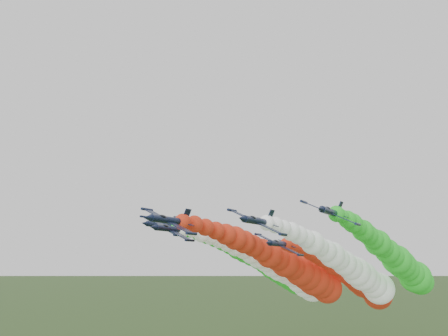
{
  "coord_description": "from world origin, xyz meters",
  "views": [
    {
      "loc": [
        35.97,
        -69.87,
        35.37
      ],
      "look_at": [
        -5.17,
        1.58,
        52.81
      ],
      "focal_mm": 35.0,
      "sensor_mm": 36.0,
      "label": 1
    }
  ],
  "objects": [
    {
      "name": "jet_lead",
      "position": [
        -4.29,
        36.32,
        32.92
      ],
      "size": [
        15.17,
        75.56,
        20.51
      ],
      "rotation": [
        0.0,
        0.44,
        0.0
      ],
      "color": "#111934",
      "rests_on": "ground"
    },
    {
      "name": "jet_inner_right",
      "position": [
        8.25,
        44.15,
        32.66
      ],
      "size": [
        15.32,
        75.7,
        20.66
      ],
      "rotation": [
        0.0,
        0.44,
        0.0
      ],
      "color": "#111934",
      "rests_on": "ground"
    },
    {
      "name": "jet_inner_left",
      "position": [
        -12.16,
        48.36,
        32.21
      ],
      "size": [
        15.45,
        75.84,
        20.79
      ],
      "rotation": [
        0.0,
        0.44,
        0.0
      ],
      "color": "#111934",
      "rests_on": "ground"
    },
    {
      "name": "jet_outer_right",
      "position": [
        17.81,
        52.75,
        34.69
      ],
      "size": [
        14.82,
        75.2,
        20.16
      ],
      "rotation": [
        0.0,
        0.44,
        0.0
      ],
      "color": "#111934",
      "rests_on": "ground"
    },
    {
      "name": "jet_trail",
      "position": [
        4.18,
        63.0,
        29.63
      ],
      "size": [
        15.57,
        75.95,
        20.91
      ],
      "rotation": [
        0.0,
        0.44,
        0.0
      ],
      "color": "#111934",
      "rests_on": "ground"
    },
    {
      "name": "jet_outer_left",
      "position": [
        -19.51,
        54.49,
        33.7
      ],
      "size": [
        15.42,
        75.8,
        20.76
      ],
      "rotation": [
        0.0,
        0.44,
        0.0
      ],
      "color": "#111934",
      "rests_on": "ground"
    }
  ]
}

